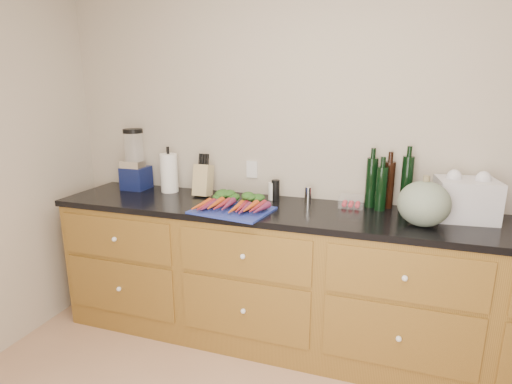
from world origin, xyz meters
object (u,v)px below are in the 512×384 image
(squash, at_px, (424,204))
(knife_block, at_px, (203,180))
(tomato_box, at_px, (351,201))
(paper_towel, at_px, (169,173))
(cutting_board, at_px, (232,210))
(carrots, at_px, (235,204))
(blender_appliance, at_px, (135,163))

(squash, height_order, knife_block, squash)
(squash, bearing_deg, knife_block, 171.26)
(tomato_box, bearing_deg, paper_towel, -179.56)
(cutting_board, xyz_separation_m, paper_towel, (-0.62, 0.32, 0.14))
(cutting_board, relative_size, knife_block, 2.09)
(carrots, xyz_separation_m, knife_block, (-0.34, 0.26, 0.07))
(blender_appliance, height_order, paper_towel, blender_appliance)
(blender_appliance, distance_m, tomato_box, 1.61)
(knife_block, bearing_deg, squash, -8.74)
(carrots, distance_m, squash, 1.11)
(cutting_board, bearing_deg, paper_towel, 152.84)
(cutting_board, distance_m, tomato_box, 0.77)
(knife_block, relative_size, tomato_box, 1.44)
(cutting_board, distance_m, squash, 1.11)
(blender_appliance, height_order, tomato_box, blender_appliance)
(paper_towel, bearing_deg, squash, -7.97)
(cutting_board, relative_size, carrots, 1.05)
(tomato_box, bearing_deg, carrots, -157.45)
(squash, relative_size, knife_block, 1.26)
(cutting_board, xyz_separation_m, blender_appliance, (-0.91, 0.32, 0.19))
(cutting_board, xyz_separation_m, carrots, (0.00, 0.04, 0.03))
(cutting_board, height_order, paper_towel, paper_towel)
(squash, distance_m, blender_appliance, 2.03)
(cutting_board, distance_m, paper_towel, 0.71)
(carrots, bearing_deg, tomato_box, 22.55)
(blender_appliance, xyz_separation_m, paper_towel, (0.29, 0.00, -0.06))
(knife_block, distance_m, tomato_box, 1.04)
(blender_appliance, bearing_deg, paper_towel, 0.50)
(cutting_board, bearing_deg, blender_appliance, 160.76)
(carrots, relative_size, blender_appliance, 0.97)
(paper_towel, bearing_deg, blender_appliance, -179.50)
(carrots, relative_size, paper_towel, 1.55)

